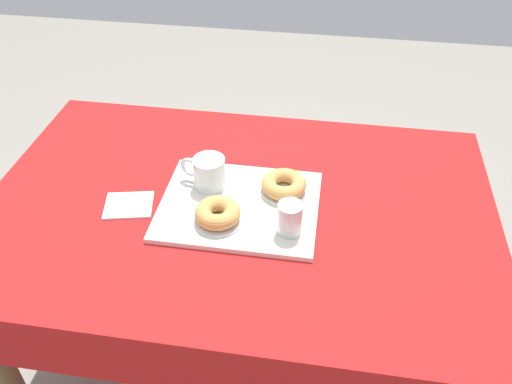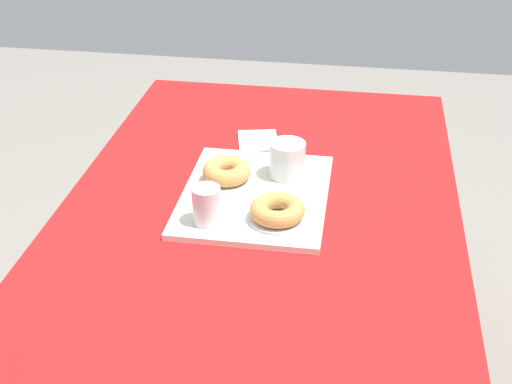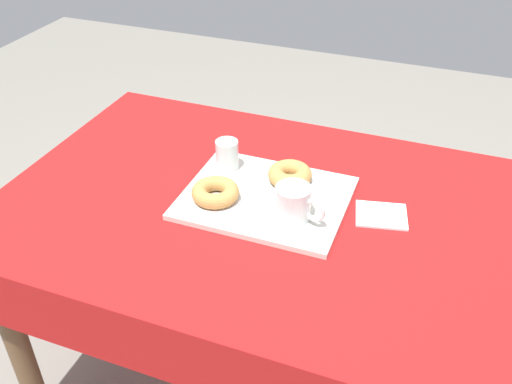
# 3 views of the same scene
# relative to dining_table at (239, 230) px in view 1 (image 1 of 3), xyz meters

# --- Properties ---
(ground_plane) EXTENTS (6.00, 6.00, 0.00)m
(ground_plane) POSITION_rel_dining_table_xyz_m (0.00, 0.00, -0.67)
(ground_plane) COLOR gray
(dining_table) EXTENTS (1.37, 0.92, 0.77)m
(dining_table) POSITION_rel_dining_table_xyz_m (0.00, 0.00, 0.00)
(dining_table) COLOR red
(dining_table) RESTS_ON ground
(serving_tray) EXTENTS (0.42, 0.34, 0.01)m
(serving_tray) POSITION_rel_dining_table_xyz_m (0.01, -0.02, 0.10)
(serving_tray) COLOR silver
(serving_tray) RESTS_ON dining_table
(tea_mug_left) EXTENTS (0.13, 0.09, 0.09)m
(tea_mug_left) POSITION_rel_dining_table_xyz_m (-0.09, 0.05, 0.15)
(tea_mug_left) COLOR silver
(tea_mug_left) RESTS_ON serving_tray
(water_glass_near) EXTENTS (0.06, 0.06, 0.09)m
(water_glass_near) POSITION_rel_dining_table_xyz_m (0.15, -0.10, 0.15)
(water_glass_near) COLOR silver
(water_glass_near) RESTS_ON serving_tray
(donut_plate_left) EXTENTS (0.13, 0.13, 0.01)m
(donut_plate_left) POSITION_rel_dining_table_xyz_m (-0.03, -0.09, 0.11)
(donut_plate_left) COLOR silver
(donut_plate_left) RESTS_ON serving_tray
(sugar_donut_left) EXTENTS (0.12, 0.12, 0.04)m
(sugar_donut_left) POSITION_rel_dining_table_xyz_m (-0.03, -0.09, 0.14)
(sugar_donut_left) COLOR tan
(sugar_donut_left) RESTS_ON donut_plate_left
(donut_plate_right) EXTENTS (0.13, 0.13, 0.01)m
(donut_plate_right) POSITION_rel_dining_table_xyz_m (0.12, 0.05, 0.11)
(donut_plate_right) COLOR silver
(donut_plate_right) RESTS_ON serving_tray
(sugar_donut_right) EXTENTS (0.12, 0.12, 0.04)m
(sugar_donut_right) POSITION_rel_dining_table_xyz_m (0.12, 0.05, 0.14)
(sugar_donut_right) COLOR tan
(sugar_donut_right) RESTS_ON donut_plate_right
(paper_napkin) EXTENTS (0.15, 0.13, 0.01)m
(paper_napkin) POSITION_rel_dining_table_xyz_m (-0.29, -0.05, 0.10)
(paper_napkin) COLOR white
(paper_napkin) RESTS_ON dining_table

